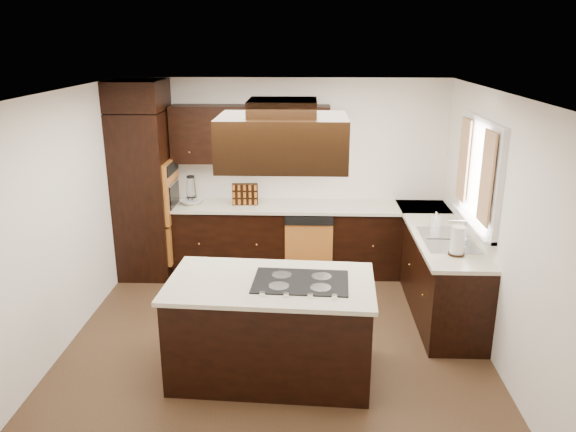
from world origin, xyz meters
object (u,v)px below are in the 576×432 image
object	(u,v)px
range_hood	(283,141)
spice_rack	(245,194)
oven_column	(145,195)
island	(271,330)

from	to	relation	value
range_hood	spice_rack	xyz separation A→B (m)	(-0.60, 2.35, -1.10)
oven_column	island	bearing A→B (deg)	-52.39
oven_column	island	distance (m)	2.96
oven_column	spice_rack	xyz separation A→B (m)	(1.28, 0.09, -0.00)
island	range_hood	distance (m)	1.72
range_hood	spice_rack	distance (m)	2.66
range_hood	island	bearing A→B (deg)	-161.49
oven_column	range_hood	distance (m)	3.13
oven_column	island	xyz separation A→B (m)	(1.77, -2.29, -0.62)
spice_rack	oven_column	bearing A→B (deg)	178.46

